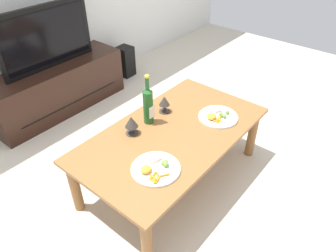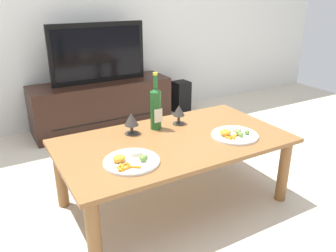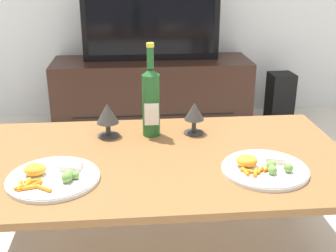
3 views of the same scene
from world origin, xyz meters
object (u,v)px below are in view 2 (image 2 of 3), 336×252
(floor_speaker, at_px, (181,97))
(dinner_plate_left, at_px, (131,161))
(goblet_right, at_px, (179,112))
(goblet_left, at_px, (131,120))
(dinner_plate_right, at_px, (234,135))
(tv_stand, at_px, (102,105))
(wine_bottle, at_px, (156,107))
(tv_screen, at_px, (98,53))
(dining_table, at_px, (174,149))

(floor_speaker, relative_size, dinner_plate_left, 1.18)
(floor_speaker, distance_m, goblet_right, 1.58)
(goblet_left, distance_m, dinner_plate_right, 0.64)
(tv_stand, relative_size, wine_bottle, 3.62)
(tv_stand, xyz_separation_m, dinner_plate_left, (-0.41, -1.64, 0.23))
(dinner_plate_right, bearing_deg, wine_bottle, 135.05)
(tv_stand, relative_size, goblet_left, 9.76)
(goblet_right, height_order, dinner_plate_left, goblet_right)
(tv_screen, height_order, dinner_plate_left, tv_screen)
(tv_screen, height_order, goblet_left, tv_screen)
(dinner_plate_left, bearing_deg, wine_bottle, 46.83)
(dining_table, bearing_deg, goblet_right, 52.17)
(goblet_right, bearing_deg, dinner_plate_right, -62.47)
(goblet_left, bearing_deg, tv_screen, 79.18)
(dining_table, relative_size, goblet_left, 10.08)
(tv_stand, distance_m, floor_speaker, 0.93)
(dining_table, distance_m, tv_stand, 1.50)
(tv_stand, xyz_separation_m, wine_bottle, (-0.07, -1.28, 0.36))
(tv_screen, xyz_separation_m, goblet_left, (-0.24, -1.28, -0.21))
(dining_table, bearing_deg, dinner_plate_right, -23.29)
(wine_bottle, xyz_separation_m, goblet_right, (0.17, -0.00, -0.06))
(floor_speaker, distance_m, dinner_plate_right, 1.80)
(dining_table, distance_m, dinner_plate_right, 0.38)
(floor_speaker, bearing_deg, dining_table, -126.29)
(goblet_right, xyz_separation_m, dinner_plate_left, (-0.51, -0.36, -0.07))
(tv_stand, height_order, wine_bottle, wine_bottle)
(floor_speaker, xyz_separation_m, goblet_right, (-0.83, -1.30, 0.36))
(dining_table, distance_m, goblet_right, 0.30)
(tv_screen, height_order, dinner_plate_right, tv_screen)
(tv_stand, distance_m, goblet_right, 1.32)
(tv_stand, distance_m, dinner_plate_left, 1.70)
(tv_screen, bearing_deg, wine_bottle, -93.22)
(dining_table, distance_m, tv_screen, 1.53)
(wine_bottle, height_order, goblet_right, wine_bottle)
(dinner_plate_left, bearing_deg, floor_speaker, 50.95)
(dinner_plate_left, bearing_deg, tv_screen, 76.00)
(tv_screen, relative_size, goblet_left, 6.62)
(wine_bottle, relative_size, dinner_plate_left, 1.25)
(tv_stand, distance_m, wine_bottle, 1.33)
(tv_screen, bearing_deg, tv_stand, 90.00)
(floor_speaker, distance_m, wine_bottle, 1.69)
(goblet_left, bearing_deg, dining_table, -48.01)
(floor_speaker, distance_m, goblet_left, 1.79)
(tv_screen, distance_m, goblet_right, 1.30)
(dining_table, bearing_deg, floor_speaker, 56.58)
(floor_speaker, relative_size, wine_bottle, 0.94)
(dining_table, relative_size, goblet_right, 10.54)
(floor_speaker, xyz_separation_m, goblet_left, (-1.18, -1.30, 0.36))
(tv_screen, relative_size, wine_bottle, 2.45)
(tv_stand, height_order, goblet_right, goblet_right)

